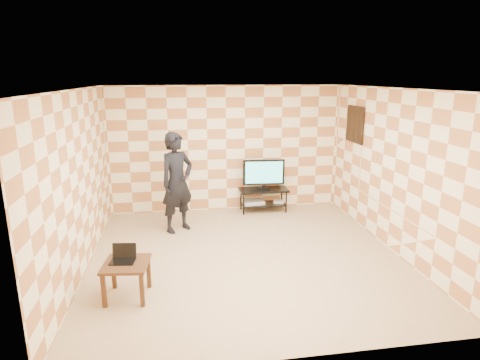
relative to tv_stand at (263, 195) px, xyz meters
The scene contains 14 objects.
floor 2.37m from the tv_stand, 109.24° to the right, with size 5.00×5.00×0.00m, color tan.
wall_back 1.28m from the tv_stand, 159.47° to the left, with size 5.00×0.02×2.70m, color #FCF0C6.
wall_front 4.87m from the tv_stand, 99.30° to the right, with size 5.00×0.02×2.70m, color #FCF0C6.
wall_left 4.07m from the tv_stand, 145.95° to the right, with size 0.02×5.00×2.70m, color #FCF0C6.
wall_right 2.97m from the tv_stand, 51.99° to the right, with size 0.02×5.00×2.70m, color #FCF0C6.
ceiling 3.31m from the tv_stand, 109.24° to the right, with size 5.00×5.00×0.02m, color white.
wall_art 2.41m from the tv_stand, 21.27° to the right, with size 0.04×0.72×0.72m.
tv_stand is the anchor object (origin of this frame).
tv 0.49m from the tv_stand, 85.88° to the right, with size 0.90×0.19×0.65m.
dvd_player 0.27m from the tv_stand, behind, with size 0.45×0.32×0.07m, color silver.
game_console 0.39m from the tv_stand, ahead, with size 0.22×0.16×0.05m, color silver.
side_table 4.07m from the tv_stand, 128.69° to the right, with size 0.64×0.64×0.50m.
laptop 4.04m from the tv_stand, 129.74° to the right, with size 0.35×0.29×0.21m.
person 2.11m from the tv_stand, 155.39° to the right, with size 0.69×0.45×1.90m, color black.
Camera 1 is at (-1.05, -5.98, 2.89)m, focal length 30.00 mm.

